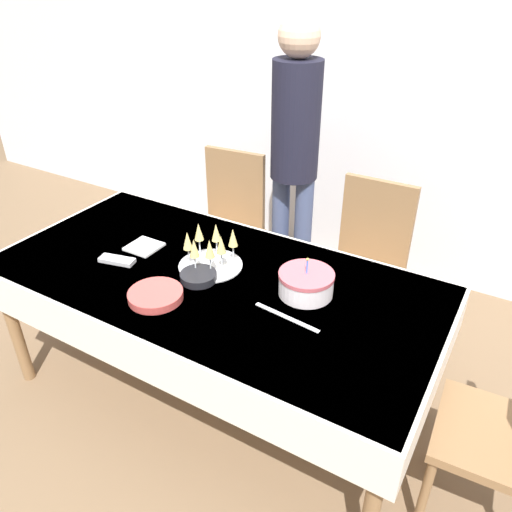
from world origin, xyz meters
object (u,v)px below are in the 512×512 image
Objects in this scene: dining_chair_far_left at (228,222)px; plate_stack_main at (156,295)px; birthday_cake at (306,283)px; dining_chair_far_right at (366,260)px; person_standing at (295,142)px; gift_bag at (70,271)px; plate_stack_dessert at (199,276)px; champagne_tray at (209,249)px.

plate_stack_main is (0.36, -1.08, 0.23)m from dining_chair_far_left.
dining_chair_far_right is at bearing 87.55° from birthday_cake.
person_standing reaches higher than birthday_cake.
gift_bag is at bearing -149.76° from person_standing.
dining_chair_far_left is at bearing 116.08° from plate_stack_dessert.
person_standing is 1.72m from gift_bag.
gift_bag is (-1.28, 0.53, -0.60)m from plate_stack_main.
birthday_cake is 1.44× the size of plate_stack_dessert.
plate_stack_dessert is (0.43, -0.88, 0.23)m from dining_chair_far_left.
dining_chair_far_right is 3.08× the size of gift_bag.
gift_bag is (-1.33, 0.21, -0.67)m from champagne_tray.
champagne_tray is (0.41, -0.76, 0.30)m from dining_chair_far_left.
gift_bag is (-1.80, 0.18, -0.63)m from birthday_cake.
dining_chair_far_right is 4.15× the size of plate_stack_main.
person_standing reaches higher than dining_chair_far_right.
person_standing is at bearing 161.11° from dining_chair_far_right.
dining_chair_far_right is 0.55× the size of person_standing.
plate_stack_main is 0.22m from plate_stack_dessert.
dining_chair_far_right reaches higher than birthday_cake.
birthday_cake reaches higher than plate_stack_dessert.
dining_chair_far_right is 0.79m from person_standing.
champagne_tray is at bearing -176.79° from birthday_cake.
dining_chair_far_right is at bearing -18.89° from person_standing.
dining_chair_far_left is 1.13m from gift_bag.
champagne_tray reaches higher than gift_bag.
dining_chair_far_left is at bearing -151.55° from person_standing.
birthday_cake is 0.14× the size of person_standing.
person_standing is (-0.07, 1.07, 0.30)m from plate_stack_dessert.
person_standing is at bearing 93.17° from champagne_tray.
dining_chair_far_right is 0.77m from birthday_cake.
birthday_cake is 1.02× the size of plate_stack_main.
champagne_tray is at bearing -61.72° from dining_chair_far_left.
birthday_cake is at bearing 17.90° from plate_stack_dessert.
dining_chair_far_left reaches higher than plate_stack_main.
plate_stack_dessert is at bearing -162.10° from birthday_cake.
champagne_tray is at bearing -86.83° from person_standing.
plate_stack_main is 1.42× the size of plate_stack_dessert.
gift_bag is at bearing 171.17° from champagne_tray.
dining_chair_far_right reaches higher than plate_stack_main.
dining_chair_far_right is at bearing 56.13° from champagne_tray.
champagne_tray is 0.95× the size of gift_bag.
birthday_cake is at bearing -60.14° from person_standing.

